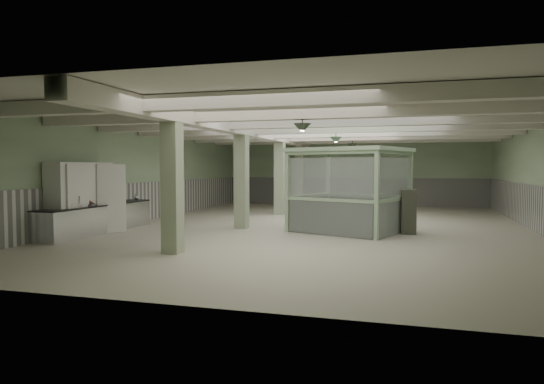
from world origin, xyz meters
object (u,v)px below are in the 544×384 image
(guard_booth, at_px, (349,176))
(filing_cabinet, at_px, (409,212))
(prep_counter, at_px, (98,218))
(walkin_cooler, at_px, (82,198))

(guard_booth, relative_size, filing_cabinet, 2.97)
(prep_counter, bearing_deg, guard_booth, 18.45)
(filing_cabinet, bearing_deg, guard_booth, 176.96)
(guard_booth, xyz_separation_m, filing_cabinet, (1.87, -0.01, -1.12))
(walkin_cooler, bearing_deg, guard_booth, 22.48)
(guard_booth, distance_m, filing_cabinet, 2.18)
(walkin_cooler, xyz_separation_m, filing_cabinet, (9.63, 3.20, -0.45))
(guard_booth, bearing_deg, prep_counter, -140.94)
(guard_booth, height_order, filing_cabinet, guard_booth)
(guard_booth, bearing_deg, walkin_cooler, -136.91)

